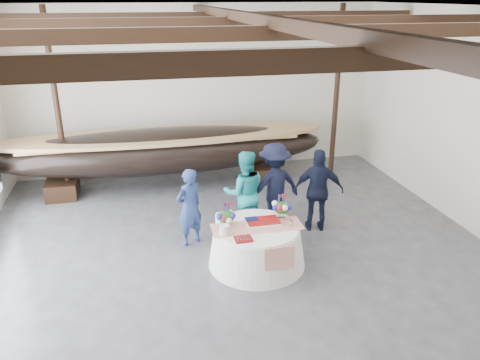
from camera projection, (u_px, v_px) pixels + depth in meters
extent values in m
cube|color=#3D3D42|center=(250.00, 282.00, 8.20)|extent=(10.00, 12.00, 0.01)
cube|color=silver|center=(198.00, 90.00, 12.81)|extent=(10.00, 0.02, 4.50)
cube|color=white|center=(253.00, 9.00, 6.54)|extent=(10.00, 12.00, 0.01)
cube|color=black|center=(369.00, 58.00, 3.46)|extent=(9.80, 0.12, 0.18)
cube|color=black|center=(273.00, 33.00, 5.73)|extent=(9.80, 0.12, 0.18)
cube|color=black|center=(231.00, 22.00, 7.99)|extent=(9.80, 0.12, 0.18)
cube|color=black|center=(208.00, 16.00, 10.26)|extent=(9.80, 0.12, 0.18)
cube|color=black|center=(253.00, 18.00, 6.59)|extent=(0.15, 11.76, 0.15)
cylinder|color=black|center=(57.00, 107.00, 10.90)|extent=(0.14, 0.14, 4.50)
cylinder|color=black|center=(336.00, 94.00, 12.34)|extent=(0.14, 0.14, 4.50)
cube|color=black|center=(63.00, 188.00, 11.62)|extent=(0.74, 0.95, 0.42)
cube|color=black|center=(259.00, 172.00, 12.66)|extent=(0.74, 0.95, 0.42)
ellipsoid|color=black|center=(163.00, 151.00, 11.85)|extent=(8.44, 1.69, 1.16)
cube|color=#9E7A4C|center=(162.00, 139.00, 11.73)|extent=(6.75, 1.11, 0.06)
cone|color=white|center=(257.00, 246.00, 8.62)|extent=(1.79, 1.79, 0.74)
cylinder|color=white|center=(257.00, 228.00, 8.48)|extent=(1.52, 1.52, 0.04)
cube|color=red|center=(257.00, 227.00, 8.47)|extent=(1.66, 0.58, 0.01)
cube|color=white|center=(263.00, 223.00, 8.55)|extent=(0.60, 0.40, 0.07)
cylinder|color=white|center=(225.00, 230.00, 8.18)|extent=(0.18, 0.18, 0.17)
cylinder|color=white|center=(220.00, 218.00, 8.61)|extent=(0.18, 0.18, 0.17)
cube|color=maroon|center=(243.00, 239.00, 8.02)|extent=(0.30, 0.24, 0.03)
cone|color=silver|center=(291.00, 223.00, 8.47)|extent=(0.09, 0.09, 0.12)
imported|color=navy|center=(189.00, 207.00, 9.19)|extent=(0.70, 0.63, 1.60)
imported|color=teal|center=(245.00, 193.00, 9.59)|extent=(0.94, 0.77, 1.80)
imported|color=black|center=(274.00, 186.00, 9.88)|extent=(1.32, 0.92, 1.86)
imported|color=black|center=(318.00, 190.00, 9.73)|extent=(1.12, 0.69, 1.78)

